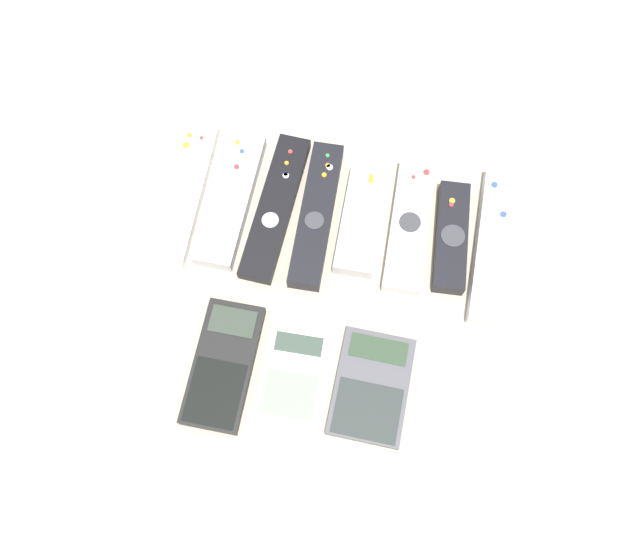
{
  "coord_description": "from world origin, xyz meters",
  "views": [
    {
      "loc": [
        0.05,
        -0.25,
        0.77
      ],
      "look_at": [
        0.0,
        0.03,
        0.01
      ],
      "focal_mm": 35.0,
      "sensor_mm": 36.0,
      "label": 1
    }
  ],
  "objects": [
    {
      "name": "remote_3",
      "position": [
        -0.02,
        0.12,
        0.01
      ],
      "size": [
        0.05,
        0.21,
        0.03
      ],
      "rotation": [
        0.0,
        0.0,
        0.03
      ],
      "color": "black",
      "rests_on": "ground_plane"
    },
    {
      "name": "remote_0",
      "position": [
        -0.21,
        0.12,
        0.01
      ],
      "size": [
        0.06,
        0.22,
        0.02
      ],
      "rotation": [
        0.0,
        0.0,
        0.02
      ],
      "color": "white",
      "rests_on": "ground_plane"
    },
    {
      "name": "remote_1",
      "position": [
        -0.14,
        0.12,
        0.01
      ],
      "size": [
        0.06,
        0.2,
        0.02
      ],
      "rotation": [
        0.0,
        0.0,
        -0.01
      ],
      "color": "#B7B7BC",
      "rests_on": "ground_plane"
    },
    {
      "name": "remote_4",
      "position": [
        0.04,
        0.13,
        0.01
      ],
      "size": [
        0.05,
        0.15,
        0.03
      ],
      "rotation": [
        0.0,
        0.0,
        0.01
      ],
      "color": "#B7B7BC",
      "rests_on": "ground_plane"
    },
    {
      "name": "calculator_0",
      "position": [
        -0.1,
        -0.1,
        0.01
      ],
      "size": [
        0.07,
        0.16,
        0.02
      ],
      "rotation": [
        0.0,
        0.0,
        0.0
      ],
      "color": "black",
      "rests_on": "ground_plane"
    },
    {
      "name": "calculator_1",
      "position": [
        -0.01,
        -0.1,
        0.01
      ],
      "size": [
        0.08,
        0.11,
        0.01
      ],
      "rotation": [
        0.0,
        0.0,
        0.03
      ],
      "color": "silver",
      "rests_on": "ground_plane"
    },
    {
      "name": "ground_plane",
      "position": [
        0.0,
        0.0,
        0.0
      ],
      "size": [
        3.0,
        3.0,
        0.0
      ],
      "primitive_type": "plane",
      "color": "#B2A88E"
    },
    {
      "name": "remote_5",
      "position": [
        0.1,
        0.13,
        0.01
      ],
      "size": [
        0.05,
        0.19,
        0.03
      ],
      "rotation": [
        0.0,
        0.0,
        0.02
      ],
      "color": "silver",
      "rests_on": "ground_plane"
    },
    {
      "name": "calculator_2",
      "position": [
        0.09,
        -0.09,
        0.01
      ],
      "size": [
        0.09,
        0.14,
        0.01
      ],
      "rotation": [
        0.0,
        0.0,
        -0.02
      ],
      "color": "#4C4C51",
      "rests_on": "ground_plane"
    },
    {
      "name": "remote_7",
      "position": [
        0.22,
        0.12,
        0.01
      ],
      "size": [
        0.05,
        0.22,
        0.02
      ],
      "rotation": [
        0.0,
        0.0,
        -0.01
      ],
      "color": "silver",
      "rests_on": "ground_plane"
    },
    {
      "name": "remote_2",
      "position": [
        -0.08,
        0.13,
        0.01
      ],
      "size": [
        0.06,
        0.22,
        0.02
      ],
      "rotation": [
        0.0,
        0.0,
        -0.05
      ],
      "color": "black",
      "rests_on": "ground_plane"
    },
    {
      "name": "remote_6",
      "position": [
        0.16,
        0.12,
        0.01
      ],
      "size": [
        0.05,
        0.16,
        0.03
      ],
      "rotation": [
        0.0,
        0.0,
        0.06
      ],
      "color": "black",
      "rests_on": "ground_plane"
    }
  ]
}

